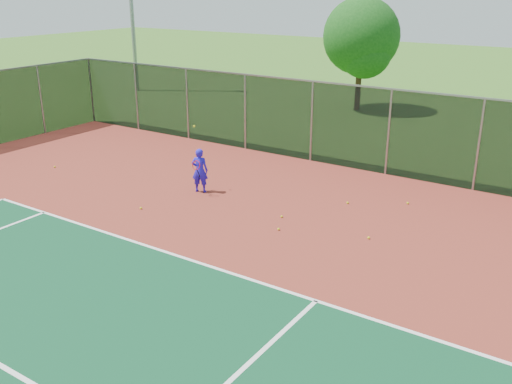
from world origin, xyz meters
TOP-DOWN VIEW (x-y plane):
  - ground at (0.00, 0.00)m, footprint 120.00×120.00m
  - court_apron at (0.00, 2.00)m, footprint 30.00×20.00m
  - fence_back at (0.00, 12.00)m, footprint 30.00×0.06m
  - tennis_player at (-4.31, 6.96)m, footprint 0.62×0.68m
  - practice_ball_0 at (1.68, 6.55)m, footprint 0.07×0.07m
  - practice_ball_2 at (-4.82, 4.77)m, footprint 0.07×0.07m
  - practice_ball_4 at (-0.59, 5.73)m, footprint 0.07×0.07m
  - practice_ball_5 at (-10.35, 6.01)m, footprint 0.07×0.07m
  - practice_ball_6 at (1.67, 9.57)m, footprint 0.07×0.07m
  - practice_ball_7 at (-0.98, 6.53)m, footprint 0.07×0.07m
  - practice_ball_8 at (0.13, 8.59)m, footprint 0.07×0.07m
  - tree_back_left at (-5.32, 21.61)m, footprint 3.95×3.95m

SIDE VIEW (x-z plane):
  - ground at x=0.00m, z-range 0.00..0.00m
  - court_apron at x=0.00m, z-range 0.00..0.02m
  - practice_ball_0 at x=1.68m, z-range 0.02..0.09m
  - practice_ball_2 at x=-4.82m, z-range 0.02..0.09m
  - practice_ball_4 at x=-0.59m, z-range 0.02..0.09m
  - practice_ball_5 at x=-10.35m, z-range 0.02..0.09m
  - practice_ball_6 at x=1.67m, z-range 0.02..0.09m
  - practice_ball_7 at x=-0.98m, z-range 0.02..0.09m
  - practice_ball_8 at x=0.13m, z-range 0.02..0.09m
  - tennis_player at x=-4.31m, z-range -0.33..1.82m
  - fence_back at x=0.00m, z-range 0.05..3.08m
  - tree_back_left at x=-5.32m, z-range 0.74..6.54m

